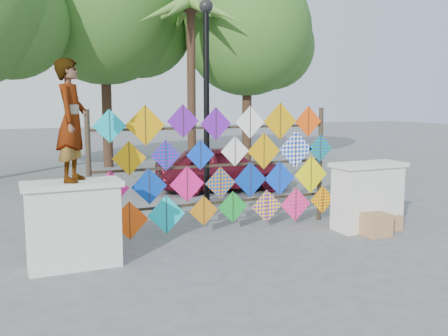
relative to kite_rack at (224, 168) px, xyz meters
The scene contains 12 objects.
ground 1.42m from the kite_rack, 99.30° to the right, with size 80.00×80.00×0.00m, color gray.
parapet_left 3.02m from the kite_rack, 161.72° to the right, with size 1.40×0.65×1.28m.
parapet_right 2.80m from the kite_rack, 19.85° to the right, with size 1.40×0.65×1.28m.
kite_rack is the anchor object (origin of this frame).
tree_mid 11.26m from the kite_rack, 90.07° to the left, with size 6.30×5.60×8.61m.
tree_east 10.79m from the kite_rack, 60.53° to the left, with size 5.40×4.80×7.42m.
palm_tree 8.44m from the kite_rack, 74.03° to the left, with size 3.62×3.62×5.83m.
vendor_woman 3.09m from the kite_rack, 161.51° to the right, with size 0.64×0.42×1.75m, color #99999E.
sedan 4.38m from the kite_rack, 66.58° to the left, with size 1.47×3.66×1.25m, color #560E1C.
lamppost 1.96m from the kite_rack, 81.91° to the left, with size 0.28×0.28×4.46m.
cardboard_box_near 2.95m from the kite_rack, 30.02° to the right, with size 0.46×0.41×0.41m, color #A67B50.
cardboard_box_far 3.36m from the kite_rack, 21.44° to the right, with size 0.34×0.31×0.28m, color #A67B50.
Camera 1 is at (-3.59, -7.59, 2.43)m, focal length 40.00 mm.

